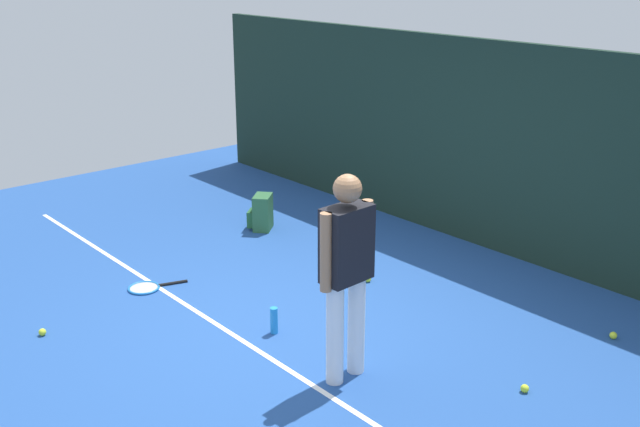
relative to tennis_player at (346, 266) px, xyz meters
name	(u,v)px	position (x,y,z in m)	size (l,w,h in m)	color
ground_plane	(287,325)	(-0.99, 0.19, -0.97)	(12.00, 12.00, 0.00)	#234C93
back_fence	(496,148)	(-0.99, 3.19, 0.21)	(10.00, 0.10, 2.36)	#192D23
court_line	(245,342)	(-0.99, -0.29, -0.96)	(9.00, 0.05, 0.00)	white
tennis_player	(346,266)	(0.00, 0.00, 0.00)	(0.24, 0.53, 1.70)	white
tennis_racket	(147,287)	(-2.56, -0.39, -0.95)	(0.41, 0.64, 0.03)	black
backpack	(262,213)	(-3.19, 1.55, -0.76)	(0.38, 0.38, 0.44)	#2D6038
tennis_ball_near_player	(42,332)	(-2.28, -1.59, -0.93)	(0.07, 0.07, 0.07)	#CCE033
tennis_ball_by_fence	(525,388)	(1.09, 0.90, -0.93)	(0.07, 0.07, 0.07)	#CCE033
tennis_ball_mid_court	(613,335)	(1.11, 2.22, -0.93)	(0.07, 0.07, 0.07)	#CCE033
tennis_ball_far_left	(368,279)	(-1.20, 1.43, -0.93)	(0.07, 0.07, 0.07)	#CCE033
water_bottle	(274,320)	(-0.95, 0.01, -0.84)	(0.07, 0.07, 0.25)	#268CD8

